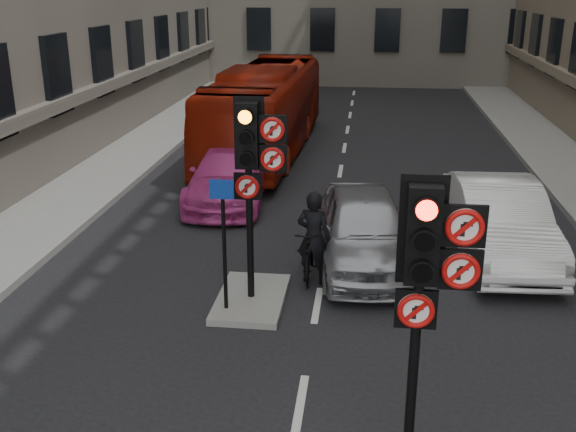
% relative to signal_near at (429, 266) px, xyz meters
% --- Properties ---
extents(pavement_left, '(3.00, 50.00, 0.16)m').
position_rel_signal_near_xyz_m(pavement_left, '(-8.69, 11.01, -2.50)').
color(pavement_left, gray).
rests_on(pavement_left, ground).
extents(centre_island, '(1.20, 2.00, 0.12)m').
position_rel_signal_near_xyz_m(centre_island, '(-2.69, 4.01, -2.52)').
color(centre_island, gray).
rests_on(centre_island, ground).
extents(signal_near, '(0.91, 0.40, 3.58)m').
position_rel_signal_near_xyz_m(signal_near, '(0.00, 0.00, 0.00)').
color(signal_near, black).
rests_on(signal_near, ground).
extents(signal_far, '(0.91, 0.40, 3.58)m').
position_rel_signal_near_xyz_m(signal_far, '(-2.60, 4.00, 0.12)').
color(signal_far, black).
rests_on(signal_far, centre_island).
extents(car_silver, '(2.24, 4.64, 1.53)m').
position_rel_signal_near_xyz_m(car_silver, '(-0.70, 6.01, -1.82)').
color(car_silver, '#929499').
rests_on(car_silver, ground).
extents(car_white, '(1.93, 4.85, 1.57)m').
position_rel_signal_near_xyz_m(car_white, '(2.06, 6.76, -1.80)').
color(car_white, white).
rests_on(car_white, ground).
extents(car_pink, '(2.17, 4.81, 1.37)m').
position_rel_signal_near_xyz_m(car_pink, '(-4.26, 9.87, -1.90)').
color(car_pink, '#C83B8D').
rests_on(car_pink, ground).
extents(bus_red, '(2.80, 10.42, 2.88)m').
position_rel_signal_near_xyz_m(bus_red, '(-4.11, 15.10, -1.14)').
color(bus_red, maroon).
rests_on(bus_red, ground).
extents(motorcycle, '(0.59, 1.79, 1.06)m').
position_rel_signal_near_xyz_m(motorcycle, '(-1.76, 5.25, -2.05)').
color(motorcycle, black).
rests_on(motorcycle, ground).
extents(motorcyclist, '(0.75, 0.59, 1.82)m').
position_rel_signal_near_xyz_m(motorcyclist, '(-1.64, 5.01, -1.67)').
color(motorcyclist, black).
rests_on(motorcyclist, ground).
extents(info_sign, '(0.40, 0.12, 2.33)m').
position_rel_signal_near_xyz_m(info_sign, '(-3.04, 3.47, -0.96)').
color(info_sign, black).
rests_on(info_sign, centre_island).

